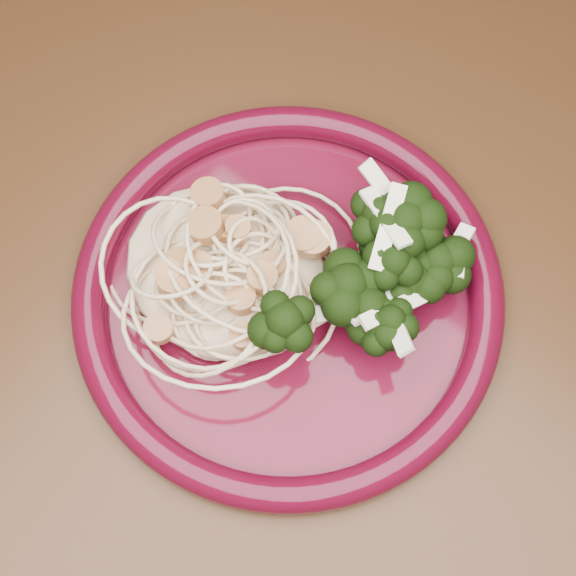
{
  "coord_description": "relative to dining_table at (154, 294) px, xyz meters",
  "views": [
    {
      "loc": [
        0.24,
        -0.13,
        1.28
      ],
      "look_at": [
        0.12,
        0.04,
        0.77
      ],
      "focal_mm": 50.0,
      "sensor_mm": 36.0,
      "label": 1
    }
  ],
  "objects": [
    {
      "name": "dining_table",
      "position": [
        0.0,
        0.0,
        0.0
      ],
      "size": [
        1.2,
        0.8,
        0.75
      ],
      "color": "#472814",
      "rests_on": "ground"
    },
    {
      "name": "broccoli_pile",
      "position": [
        0.17,
        0.05,
        0.13
      ],
      "size": [
        0.14,
        0.18,
        0.06
      ],
      "primitive_type": "ellipsoid",
      "rotation": [
        0.0,
        0.0,
        0.28
      ],
      "color": "black",
      "rests_on": "dinner_plate"
    },
    {
      "name": "spaghetti_pile",
      "position": [
        0.07,
        0.02,
        0.12
      ],
      "size": [
        0.18,
        0.17,
        0.03
      ],
      "primitive_type": "ellipsoid",
      "rotation": [
        0.0,
        0.0,
        0.28
      ],
      "color": "beige",
      "rests_on": "dinner_plate"
    },
    {
      "name": "scallop_cluster",
      "position": [
        0.07,
        0.02,
        0.16
      ],
      "size": [
        0.17,
        0.17,
        0.04
      ],
      "primitive_type": null,
      "rotation": [
        0.0,
        0.0,
        0.28
      ],
      "color": "tan",
      "rests_on": "spaghetti_pile"
    },
    {
      "name": "dinner_plate",
      "position": [
        0.12,
        0.04,
        0.11
      ],
      "size": [
        0.37,
        0.37,
        0.03
      ],
      "rotation": [
        0.0,
        0.0,
        0.28
      ],
      "color": "#510A1D",
      "rests_on": "dining_table"
    },
    {
      "name": "onion_garnish",
      "position": [
        0.17,
        0.05,
        0.17
      ],
      "size": [
        0.09,
        0.12,
        0.06
      ],
      "primitive_type": null,
      "rotation": [
        0.0,
        0.0,
        0.28
      ],
      "color": "white",
      "rests_on": "broccoli_pile"
    }
  ]
}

